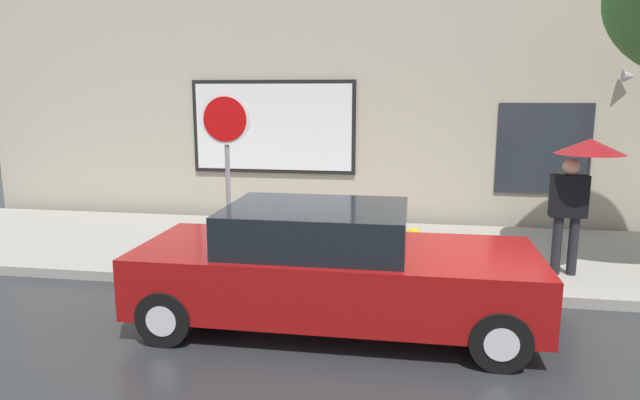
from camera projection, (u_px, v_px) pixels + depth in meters
ground_plane at (444, 331)px, 6.78m from camera, size 60.00×60.00×0.00m
sidewalk at (436, 255)px, 9.67m from camera, size 20.00×4.00×0.15m
building_facade at (436, 58)px, 11.46m from camera, size 20.00×0.67×7.00m
parked_car at (332, 268)px, 6.83m from camera, size 4.73×1.94×1.48m
fire_hydrant at (413, 252)px, 8.37m from camera, size 0.30×0.44×0.70m
pedestrian_with_umbrella at (582, 169)px, 8.10m from camera, size 0.96×0.96×2.01m
stop_sign at (226, 146)px, 8.45m from camera, size 0.76×0.10×2.65m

